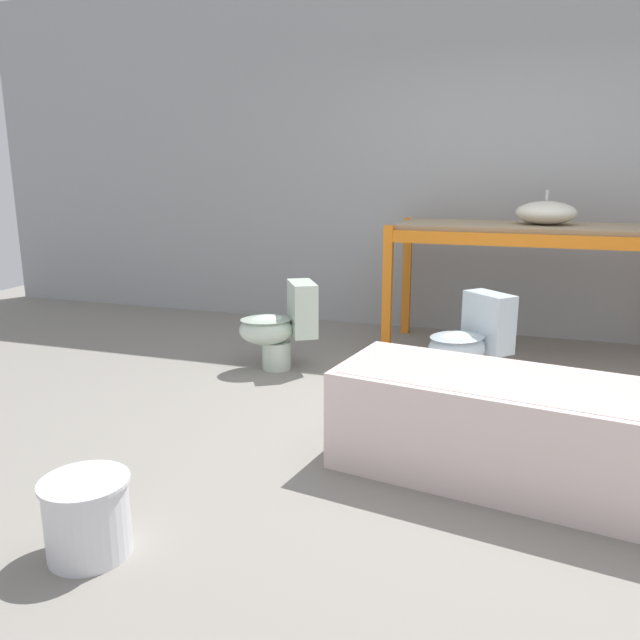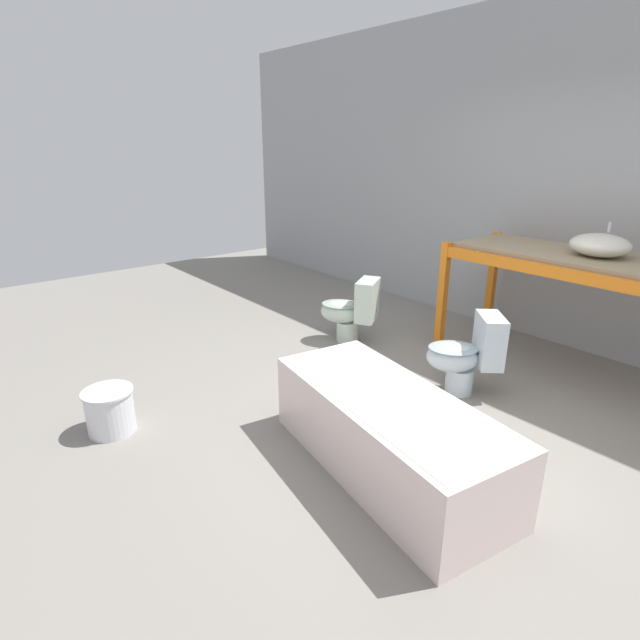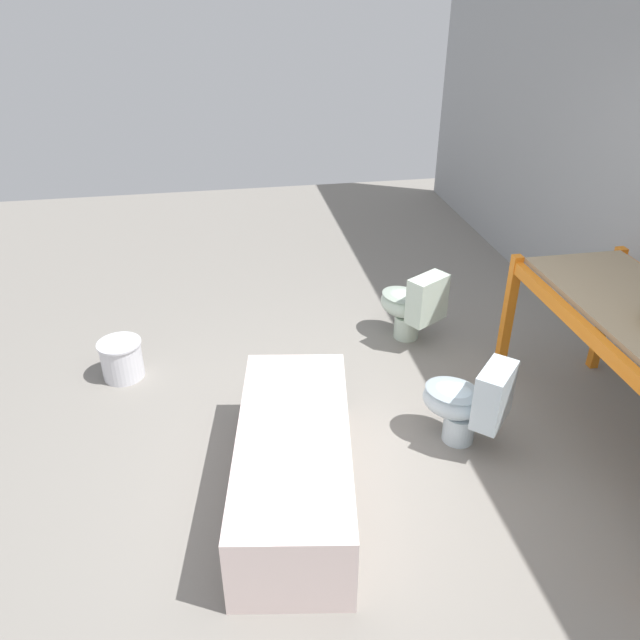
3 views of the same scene
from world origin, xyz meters
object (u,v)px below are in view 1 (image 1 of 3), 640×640
object	(u,v)px
toilet_near	(469,342)
toilet_far	(281,325)
bathtub_main	(508,421)
bucket_white	(87,515)
sink_basin	(546,213)

from	to	relation	value
toilet_near	toilet_far	bearing A→B (deg)	-139.07
bathtub_main	bucket_white	distance (m)	1.92
bathtub_main	toilet_near	world-z (taller)	toilet_near
bathtub_main	bucket_white	size ratio (longest dim) A/B	5.09
sink_basin	bucket_white	bearing A→B (deg)	-115.99
bucket_white	bathtub_main	bearing A→B (deg)	37.68
toilet_near	bathtub_main	bearing A→B (deg)	-33.64
toilet_near	bucket_white	xyz separation A→B (m)	(-1.21, -2.38, -0.17)
sink_basin	toilet_near	distance (m)	1.37
sink_basin	bucket_white	xyz separation A→B (m)	(-1.66, -3.40, -0.98)
toilet_near	toilet_far	xyz separation A→B (m)	(-1.38, 0.04, 0.00)
sink_basin	toilet_near	size ratio (longest dim) A/B	0.69
sink_basin	bathtub_main	xyz separation A→B (m)	(-0.14, -2.23, -0.85)
toilet_far	sink_basin	bearing A→B (deg)	87.26
toilet_near	bucket_white	world-z (taller)	toilet_near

